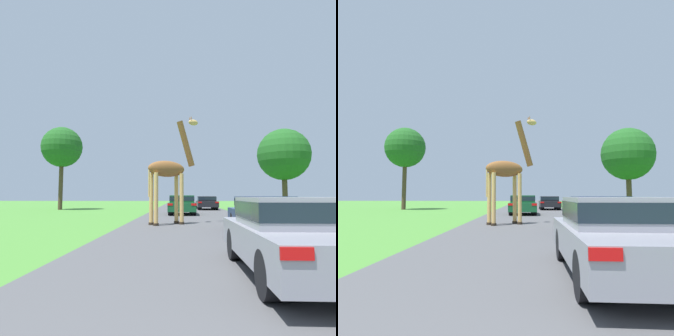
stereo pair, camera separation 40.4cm
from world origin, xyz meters
The scene contains 8 objects.
road centered at (0.00, 30.00, 0.00)m, with size 6.89×120.00×0.00m.
giraffe_near_road centered at (-1.29, 14.70, 2.49)m, with size 2.61×1.86×5.41m.
car_lead_maroon centered at (1.22, 5.67, 0.72)m, with size 1.92×4.22×1.33m.
car_queue_right centered at (1.77, 30.79, 0.71)m, with size 1.95×4.56×1.30m.
car_queue_left centered at (2.17, 11.24, 0.72)m, with size 1.93×4.07×1.33m.
car_far_ahead centered at (-0.72, 22.57, 0.74)m, with size 1.94×4.14×1.38m.
tree_centre_back centered at (-12.64, 29.35, 6.15)m, with size 3.99×3.99×8.20m.
tree_right_cluster centered at (10.68, 34.02, 5.93)m, with size 5.76×5.76×8.84m.
Camera 1 is at (-0.75, 0.35, 1.35)m, focal length 32.00 mm.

